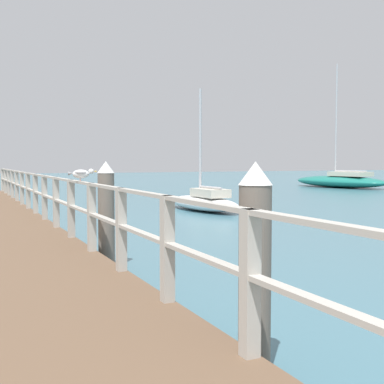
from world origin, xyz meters
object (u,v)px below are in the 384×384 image
Objects in this scene: seagull_foreground at (81,173)px; boat_0 at (340,181)px; boat_3 at (204,202)px; dock_piling_far at (106,214)px; dock_piling_near at (255,268)px.

seagull_foreground is 29.37m from boat_0.
boat_3 is (-15.89, -10.86, -0.13)m from boat_0.
boat_0 is at bearing 41.45° from dock_piling_far.
dock_piling_far is 0.40× the size of boat_3.
dock_piling_near is 32.58m from boat_0.
seagull_foreground is at bearing 150.15° from dock_piling_far.
dock_piling_far is 10.41m from boat_3.
dock_piling_near is 14.57m from boat_3.
boat_0 is at bearing 31.27° from boat_3.
dock_piling_far is 3.94× the size of seagull_foreground.
boat_0 reaches higher than dock_piling_near.
dock_piling_near is at bearing -141.08° from boat_0.
boat_3 reaches higher than dock_piling_far.
dock_piling_far reaches higher than seagull_foreground.
seagull_foreground is (-0.37, 5.00, 0.70)m from dock_piling_near.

